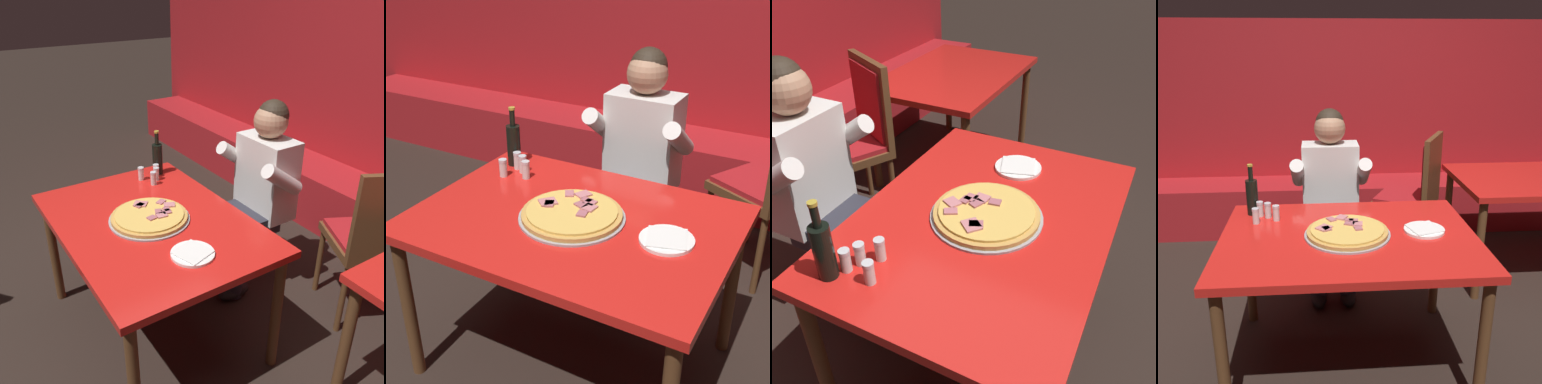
{
  "view_description": "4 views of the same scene",
  "coord_description": "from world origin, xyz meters",
  "views": [
    {
      "loc": [
        1.78,
        -0.88,
        1.93
      ],
      "look_at": [
        0.1,
        0.2,
        0.92
      ],
      "focal_mm": 40.0,
      "sensor_mm": 36.0,
      "label": 1
    },
    {
      "loc": [
        0.92,
        -1.64,
        1.84
      ],
      "look_at": [
        0.01,
        0.01,
        0.88
      ],
      "focal_mm": 50.0,
      "sensor_mm": 36.0,
      "label": 2
    },
    {
      "loc": [
        -1.22,
        -0.52,
        1.76
      ],
      "look_at": [
        0.05,
        0.12,
        0.8
      ],
      "focal_mm": 40.0,
      "sensor_mm": 36.0,
      "label": 3
    },
    {
      "loc": [
        -0.14,
        -1.97,
        1.66
      ],
      "look_at": [
        0.02,
        0.21,
        0.92
      ],
      "focal_mm": 40.0,
      "sensor_mm": 36.0,
      "label": 4
    }
  ],
  "objects": [
    {
      "name": "shaker_black_pepper",
      "position": [
        -0.49,
        0.18,
        0.8
      ],
      "size": [
        0.04,
        0.04,
        0.09
      ],
      "color": "silver",
      "rests_on": "main_dining_table"
    },
    {
      "name": "plate_white_paper",
      "position": [
        0.39,
        0.01,
        0.77
      ],
      "size": [
        0.21,
        0.21,
        0.02
      ],
      "color": "white",
      "rests_on": "main_dining_table"
    },
    {
      "name": "beer_bottle",
      "position": [
        -0.52,
        0.32,
        0.87
      ],
      "size": [
        0.07,
        0.07,
        0.29
      ],
      "color": "black",
      "rests_on": "main_dining_table"
    },
    {
      "name": "background_dining_table",
      "position": [
        1.47,
        0.91,
        0.67
      ],
      "size": [
        1.22,
        0.84,
        0.76
      ],
      "color": "brown",
      "rests_on": "ground_plane"
    },
    {
      "name": "shaker_parmesan",
      "position": [
        -0.38,
        0.22,
        0.8
      ],
      "size": [
        0.04,
        0.04,
        0.09
      ],
      "color": "silver",
      "rests_on": "main_dining_table"
    },
    {
      "name": "diner_seated_blue_shirt",
      "position": [
        -0.06,
        0.78,
        0.71
      ],
      "size": [
        0.53,
        0.53,
        1.27
      ],
      "color": "black",
      "rests_on": "ground_plane"
    },
    {
      "name": "shaker_oregano",
      "position": [
        -0.47,
        0.29,
        0.8
      ],
      "size": [
        0.04,
        0.04,
        0.09
      ],
      "color": "silver",
      "rests_on": "main_dining_table"
    },
    {
      "name": "dining_chair_by_booth",
      "position": [
        0.61,
        1.13,
        0.61
      ],
      "size": [
        0.59,
        0.59,
        1.04
      ],
      "color": "brown",
      "rests_on": "ground_plane"
    },
    {
      "name": "ground_plane",
      "position": [
        0.0,
        0.0,
        0.0
      ],
      "size": [
        24.0,
        24.0,
        0.0
      ],
      "primitive_type": "plane",
      "color": "black"
    },
    {
      "name": "shaker_red_pepper_flakes",
      "position": [
        -0.43,
        0.26,
        0.8
      ],
      "size": [
        0.04,
        0.04,
        0.09
      ],
      "color": "silver",
      "rests_on": "main_dining_table"
    },
    {
      "name": "main_dining_table",
      "position": [
        0.0,
        0.0,
        0.68
      ],
      "size": [
        1.29,
        0.94,
        0.76
      ],
      "color": "brown",
      "rests_on": "ground_plane"
    },
    {
      "name": "pizza",
      "position": [
        -0.01,
        -0.01,
        0.78
      ],
      "size": [
        0.44,
        0.44,
        0.05
      ],
      "color": "#9E9EA3",
      "rests_on": "main_dining_table"
    }
  ]
}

